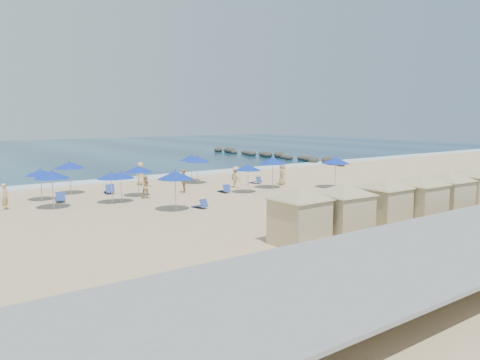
% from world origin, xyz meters
% --- Properties ---
extents(ground, '(160.00, 160.00, 0.00)m').
position_xyz_m(ground, '(0.00, 0.00, 0.00)').
color(ground, '#D2B285').
rests_on(ground, ground).
extents(ocean, '(160.00, 80.00, 0.06)m').
position_xyz_m(ocean, '(0.00, 55.00, 0.03)').
color(ocean, '#0D2E4A').
rests_on(ocean, ground).
extents(surf_line, '(160.00, 2.50, 0.08)m').
position_xyz_m(surf_line, '(0.00, 15.50, 0.04)').
color(surf_line, white).
rests_on(surf_line, ground).
extents(seawall, '(160.00, 6.10, 1.22)m').
position_xyz_m(seawall, '(0.00, -13.50, 0.65)').
color(seawall, gray).
rests_on(seawall, ground).
extents(rock_jetty, '(2.56, 26.66, 0.96)m').
position_xyz_m(rock_jetty, '(24.01, 24.90, 0.36)').
color(rock_jetty, '#2A2623').
rests_on(rock_jetty, ground).
extents(trash_bin, '(0.87, 0.87, 0.75)m').
position_xyz_m(trash_bin, '(2.32, -3.80, 0.38)').
color(trash_bin, black).
rests_on(trash_bin, ground).
extents(cabana_0, '(4.43, 4.43, 2.78)m').
position_xyz_m(cabana_0, '(-2.91, -9.20, 1.59)').
color(cabana_0, tan).
rests_on(cabana_0, ground).
extents(cabana_1, '(4.48, 4.48, 2.81)m').
position_xyz_m(cabana_1, '(-0.52, -9.56, 1.61)').
color(cabana_1, tan).
rests_on(cabana_1, ground).
extents(cabana_2, '(4.47, 4.47, 2.80)m').
position_xyz_m(cabana_2, '(2.64, -9.37, 1.60)').
color(cabana_2, tan).
rests_on(cabana_2, ground).
extents(cabana_3, '(4.60, 4.60, 2.89)m').
position_xyz_m(cabana_3, '(4.81, -9.93, 1.65)').
color(cabana_3, tan).
rests_on(cabana_3, ground).
extents(cabana_4, '(4.50, 4.50, 2.82)m').
position_xyz_m(cabana_4, '(7.73, -9.80, 1.62)').
color(cabana_4, tan).
rests_on(cabana_4, ground).
extents(cabana_5, '(4.48, 4.48, 2.82)m').
position_xyz_m(cabana_5, '(10.79, -9.31, 1.62)').
color(cabana_5, tan).
rests_on(cabana_5, ground).
extents(umbrella_1, '(2.12, 2.12, 2.41)m').
position_xyz_m(umbrella_1, '(-9.41, 5.42, 2.09)').
color(umbrella_1, '#A5A8AD').
rests_on(umbrella_1, ground).
extents(umbrella_2, '(2.15, 2.15, 2.44)m').
position_xyz_m(umbrella_2, '(-6.97, 10.28, 2.12)').
color(umbrella_2, '#A5A8AD').
rests_on(umbrella_2, ground).
extents(umbrella_3, '(1.82, 1.82, 2.07)m').
position_xyz_m(umbrella_3, '(-5.88, 5.06, 1.80)').
color(umbrella_3, '#A5A8AD').
rests_on(umbrella_3, ground).
extents(umbrella_4, '(1.96, 1.96, 2.23)m').
position_xyz_m(umbrella_4, '(-3.40, 6.52, 1.94)').
color(umbrella_4, '#A5A8AD').
rests_on(umbrella_4, ground).
extents(umbrella_5, '(1.83, 1.83, 2.08)m').
position_xyz_m(umbrella_5, '(-5.29, 4.96, 1.80)').
color(umbrella_5, '#A5A8AD').
rests_on(umbrella_5, ground).
extents(umbrella_6, '(2.17, 2.17, 2.47)m').
position_xyz_m(umbrella_6, '(-3.72, 0.50, 2.14)').
color(umbrella_6, '#A5A8AD').
rests_on(umbrella_6, ground).
extents(umbrella_7, '(2.08, 2.08, 2.37)m').
position_xyz_m(umbrella_7, '(3.17, 9.51, 2.06)').
color(umbrella_7, '#A5A8AD').
rests_on(umbrella_7, ground).
extents(umbrella_8, '(1.90, 1.90, 2.17)m').
position_xyz_m(umbrella_8, '(3.69, 3.25, 1.88)').
color(umbrella_8, '#A5A8AD').
rests_on(umbrella_8, ground).
extents(umbrella_9, '(2.06, 2.06, 2.34)m').
position_xyz_m(umbrella_9, '(3.48, 11.05, 2.03)').
color(umbrella_9, '#A5A8AD').
rests_on(umbrella_9, ground).
extents(umbrella_10, '(2.19, 2.19, 2.49)m').
position_xyz_m(umbrella_10, '(6.58, 3.89, 2.16)').
color(umbrella_10, '#A5A8AD').
rests_on(umbrella_10, ground).
extents(umbrella_11, '(2.20, 2.20, 2.51)m').
position_xyz_m(umbrella_11, '(10.60, 1.11, 2.17)').
color(umbrella_11, '#A5A8AD').
rests_on(umbrella_11, ground).
extents(umbrella_12, '(1.91, 1.91, 2.18)m').
position_xyz_m(umbrella_12, '(-9.29, 8.78, 1.89)').
color(umbrella_12, '#A5A8AD').
rests_on(umbrella_12, ground).
extents(beach_chair_1, '(0.82, 1.38, 0.71)m').
position_xyz_m(beach_chair_1, '(-8.43, 7.62, 0.25)').
color(beach_chair_1, '#294497').
rests_on(beach_chair_1, ground).
extents(beach_chair_2, '(0.85, 1.44, 0.74)m').
position_xyz_m(beach_chair_2, '(-4.63, 8.92, 0.26)').
color(beach_chair_2, '#294497').
rests_on(beach_chair_2, ground).
extents(beach_chair_3, '(0.66, 1.18, 0.61)m').
position_xyz_m(beach_chair_3, '(-2.09, 0.35, 0.21)').
color(beach_chair_3, '#294497').
rests_on(beach_chair_3, ground).
extents(beach_chair_4, '(0.57, 1.19, 0.65)m').
position_xyz_m(beach_chair_4, '(2.40, 4.40, 0.22)').
color(beach_chair_4, '#294497').
rests_on(beach_chair_4, ground).
extents(beach_chair_5, '(0.71, 1.20, 0.62)m').
position_xyz_m(beach_chair_5, '(7.16, 6.71, 0.22)').
color(beach_chair_5, '#294497').
rests_on(beach_chair_5, ground).
extents(beachgoer_0, '(0.65, 0.71, 1.62)m').
position_xyz_m(beachgoer_0, '(-11.82, 6.71, 0.81)').
color(beachgoer_0, tan).
rests_on(beachgoer_0, ground).
extents(beachgoer_1, '(0.91, 0.80, 1.58)m').
position_xyz_m(beachgoer_1, '(-3.30, 5.45, 0.79)').
color(beachgoer_1, tan).
rests_on(beachgoer_1, ground).
extents(beachgoer_2, '(0.70, 1.11, 1.76)m').
position_xyz_m(beachgoer_2, '(-0.07, 6.09, 0.88)').
color(beachgoer_2, tan).
rests_on(beachgoer_2, ground).
extents(beachgoer_3, '(0.63, 1.09, 1.68)m').
position_xyz_m(beachgoer_3, '(4.45, 5.86, 0.84)').
color(beachgoer_3, tan).
rests_on(beachgoer_3, ground).
extents(beachgoer_4, '(1.09, 0.97, 1.88)m').
position_xyz_m(beachgoer_4, '(-0.94, 11.67, 0.94)').
color(beachgoer_4, tan).
rests_on(beachgoer_4, ground).
extents(beachgoer_5, '(0.98, 1.04, 1.79)m').
position_xyz_m(beachgoer_5, '(8.40, 4.86, 0.90)').
color(beachgoer_5, tan).
rests_on(beachgoer_5, ground).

